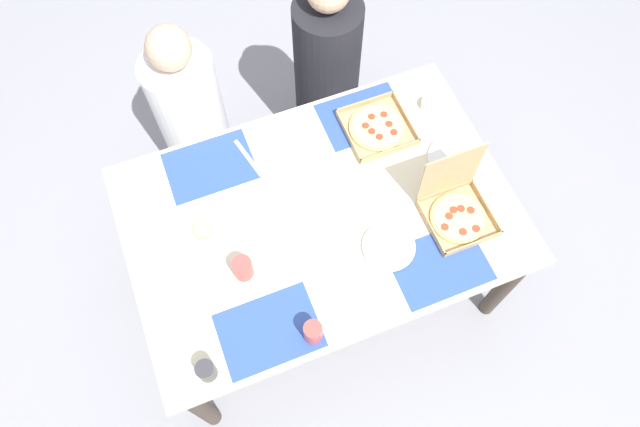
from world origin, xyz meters
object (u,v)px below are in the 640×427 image
(cup_clear_right, at_px, (206,371))
(diner_left_seat, at_px, (194,123))
(plate_near_right, at_px, (456,160))
(pizza_box_edge_far, at_px, (457,208))
(plate_far_left, at_px, (198,229))
(condiment_bowl, at_px, (430,104))
(cup_dark, at_px, (313,332))
(pizza_box_corner_right, at_px, (377,128))
(plate_middle, at_px, (389,247))
(diner_right_seat, at_px, (327,77))
(cup_spare, at_px, (243,268))

(cup_clear_right, bearing_deg, diner_left_seat, 78.50)
(plate_near_right, bearing_deg, pizza_box_edge_far, -118.83)
(plate_far_left, height_order, cup_clear_right, cup_clear_right)
(plate_far_left, height_order, condiment_bowl, condiment_bowl)
(pizza_box_edge_far, distance_m, cup_dark, 0.75)
(pizza_box_corner_right, bearing_deg, plate_middle, -109.39)
(plate_near_right, bearing_deg, plate_middle, -149.05)
(plate_far_left, distance_m, cup_dark, 0.62)
(pizza_box_corner_right, relative_size, pizza_box_edge_far, 0.95)
(plate_far_left, bearing_deg, plate_near_right, -4.76)
(plate_far_left, bearing_deg, diner_left_seat, 79.39)
(plate_near_right, xyz_separation_m, diner_right_seat, (-0.27, 0.76, -0.21))
(cup_dark, xyz_separation_m, diner_left_seat, (-0.14, 1.23, -0.28))
(plate_near_right, distance_m, condiment_bowl, 0.29)
(cup_spare, distance_m, cup_dark, 0.36)
(plate_far_left, relative_size, diner_left_seat, 0.19)
(pizza_box_edge_far, bearing_deg, cup_dark, -160.22)
(plate_far_left, height_order, cup_dark, cup_dark)
(pizza_box_edge_far, height_order, condiment_bowl, pizza_box_edge_far)
(cup_dark, distance_m, condiment_bowl, 1.13)
(plate_middle, bearing_deg, cup_dark, -151.69)
(cup_spare, bearing_deg, cup_dark, -64.12)
(plate_middle, height_order, diner_left_seat, diner_left_seat)
(plate_far_left, bearing_deg, cup_dark, -64.39)
(plate_middle, distance_m, cup_dark, 0.45)
(cup_clear_right, distance_m, diner_right_seat, 1.56)
(condiment_bowl, bearing_deg, diner_right_seat, 121.54)
(plate_far_left, xyz_separation_m, cup_spare, (0.11, -0.24, 0.04))
(plate_far_left, xyz_separation_m, diner_right_seat, (0.82, 0.67, -0.21))
(plate_far_left, distance_m, diner_right_seat, 1.08)
(pizza_box_edge_far, xyz_separation_m, cup_spare, (-0.86, 0.07, 0.00))
(plate_far_left, bearing_deg, pizza_box_edge_far, -17.52)
(cup_spare, height_order, cup_dark, cup_dark)
(cup_clear_right, height_order, condiment_bowl, cup_clear_right)
(pizza_box_corner_right, xyz_separation_m, cup_spare, (-0.73, -0.41, 0.04))
(plate_middle, bearing_deg, condiment_bowl, 50.83)
(pizza_box_edge_far, bearing_deg, plate_near_right, 61.17)
(pizza_box_edge_far, relative_size, cup_dark, 2.82)
(diner_left_seat, bearing_deg, cup_spare, -90.88)
(diner_left_seat, bearing_deg, condiment_bowl, -25.77)
(plate_far_left, bearing_deg, cup_clear_right, -102.58)
(condiment_bowl, bearing_deg, plate_far_left, -169.82)
(plate_far_left, relative_size, cup_dark, 1.99)
(plate_near_right, bearing_deg, cup_dark, -150.31)
(pizza_box_edge_far, height_order, plate_middle, pizza_box_edge_far)
(condiment_bowl, xyz_separation_m, diner_right_seat, (-0.29, 0.47, -0.22))
(plate_near_right, distance_m, plate_middle, 0.49)
(pizza_box_corner_right, xyz_separation_m, plate_near_right, (0.24, -0.27, -0.00))
(pizza_box_corner_right, xyz_separation_m, cup_clear_right, (-0.97, -0.72, 0.03))
(plate_middle, xyz_separation_m, condiment_bowl, (0.44, 0.54, 0.01))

